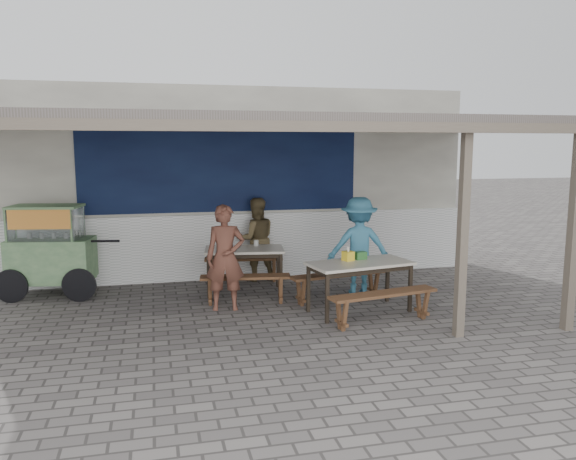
# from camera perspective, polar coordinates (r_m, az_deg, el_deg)

# --- Properties ---
(ground) EXTENTS (60.00, 60.00, 0.00)m
(ground) POSITION_cam_1_polar(r_m,az_deg,el_deg) (7.70, -2.23, -9.91)
(ground) COLOR #66605D
(ground) RESTS_ON ground
(back_wall) EXTENTS (9.00, 1.28, 3.50)m
(back_wall) POSITION_cam_1_polar(r_m,az_deg,el_deg) (10.86, -6.00, 4.73)
(back_wall) COLOR silver
(back_wall) RESTS_ON ground
(warung_roof) EXTENTS (9.00, 4.21, 2.81)m
(warung_roof) POSITION_cam_1_polar(r_m,az_deg,el_deg) (8.19, -3.48, 10.49)
(warung_roof) COLOR #5B514E
(warung_roof) RESTS_ON ground
(table_left) EXTENTS (1.38, 0.89, 0.75)m
(table_left) POSITION_cam_1_polar(r_m,az_deg,el_deg) (9.36, -4.46, -2.35)
(table_left) COLOR beige
(table_left) RESTS_ON ground
(bench_left_street) EXTENTS (1.41, 0.47, 0.45)m
(bench_left_street) POSITION_cam_1_polar(r_m,az_deg,el_deg) (8.74, -4.34, -5.38)
(bench_left_street) COLOR brown
(bench_left_street) RESTS_ON ground
(bench_left_wall) EXTENTS (1.41, 0.47, 0.45)m
(bench_left_wall) POSITION_cam_1_polar(r_m,az_deg,el_deg) (10.12, -4.51, -3.45)
(bench_left_wall) COLOR brown
(bench_left_wall) RESTS_ON ground
(table_right) EXTENTS (1.60, 0.97, 0.75)m
(table_right) POSITION_cam_1_polar(r_m,az_deg,el_deg) (8.31, 7.30, -3.77)
(table_right) COLOR beige
(table_right) RESTS_ON ground
(bench_right_street) EXTENTS (1.63, 0.56, 0.45)m
(bench_right_street) POSITION_cam_1_polar(r_m,az_deg,el_deg) (7.86, 9.67, -7.02)
(bench_right_street) COLOR brown
(bench_right_street) RESTS_ON ground
(bench_right_wall) EXTENTS (1.63, 0.56, 0.45)m
(bench_right_wall) POSITION_cam_1_polar(r_m,az_deg,el_deg) (8.92, 5.14, -5.05)
(bench_right_wall) COLOR brown
(bench_right_wall) RESTS_ON ground
(vendor_cart) EXTENTS (1.93, 0.96, 1.49)m
(vendor_cart) POSITION_cam_1_polar(r_m,az_deg,el_deg) (9.83, -23.04, -1.64)
(vendor_cart) COLOR #7EA26C
(vendor_cart) RESTS_ON ground
(patron_street_side) EXTENTS (0.62, 0.45, 1.58)m
(patron_street_side) POSITION_cam_1_polar(r_m,az_deg,el_deg) (8.40, -6.38, -2.80)
(patron_street_side) COLOR brown
(patron_street_side) RESTS_ON ground
(patron_wall_side) EXTENTS (0.76, 0.60, 1.51)m
(patron_wall_side) POSITION_cam_1_polar(r_m,az_deg,el_deg) (10.21, -3.27, -0.93)
(patron_wall_side) COLOR brown
(patron_wall_side) RESTS_ON ground
(patron_right_table) EXTENTS (1.12, 0.76, 1.61)m
(patron_right_table) POSITION_cam_1_polar(r_m,az_deg,el_deg) (9.33, 7.20, -1.59)
(patron_right_table) COLOR teal
(patron_right_table) RESTS_ON ground
(tissue_box) EXTENTS (0.18, 0.18, 0.14)m
(tissue_box) POSITION_cam_1_polar(r_m,az_deg,el_deg) (8.36, 6.12, -2.64)
(tissue_box) COLOR yellow
(tissue_box) RESTS_ON table_right
(donation_box) EXTENTS (0.19, 0.15, 0.12)m
(donation_box) POSITION_cam_1_polar(r_m,az_deg,el_deg) (8.48, 7.36, -2.59)
(donation_box) COLOR #306D30
(donation_box) RESTS_ON table_right
(condiment_jar) EXTENTS (0.08, 0.08, 0.09)m
(condiment_jar) POSITION_cam_1_polar(r_m,az_deg,el_deg) (9.59, -3.26, -1.31)
(condiment_jar) COLOR beige
(condiment_jar) RESTS_ON table_left
(condiment_bowl) EXTENTS (0.26, 0.26, 0.05)m
(condiment_bowl) POSITION_cam_1_polar(r_m,az_deg,el_deg) (9.32, -5.83, -1.76)
(condiment_bowl) COLOR silver
(condiment_bowl) RESTS_ON table_left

